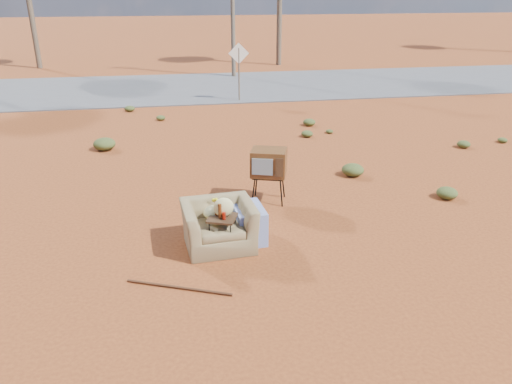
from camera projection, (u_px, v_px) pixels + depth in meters
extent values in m
plane|color=brown|center=(251.00, 259.00, 8.24)|extent=(140.00, 140.00, 0.00)
cube|color=#565659|center=(196.00, 87.00, 21.87)|extent=(140.00, 7.00, 0.04)
imported|color=olive|center=(218.00, 218.00, 8.46)|extent=(1.26, 0.88, 1.05)
ellipsoid|color=#CAC37B|center=(215.00, 213.00, 8.47)|extent=(0.38, 0.38, 0.22)
ellipsoid|color=#CAC37B|center=(224.00, 207.00, 8.19)|extent=(0.33, 0.17, 0.33)
cube|color=navy|center=(249.00, 223.00, 8.78)|extent=(0.57, 0.82, 0.61)
cube|color=black|center=(269.00, 176.00, 10.23)|extent=(0.74, 0.64, 0.03)
cylinder|color=black|center=(253.00, 192.00, 10.17)|extent=(0.04, 0.04, 0.56)
cylinder|color=black|center=(281.00, 193.00, 10.10)|extent=(0.04, 0.04, 0.56)
cylinder|color=black|center=(256.00, 184.00, 10.58)|extent=(0.04, 0.04, 0.56)
cylinder|color=black|center=(283.00, 185.00, 10.50)|extent=(0.04, 0.04, 0.56)
cube|color=#5E3217|center=(269.00, 162.00, 10.12)|extent=(0.83, 0.73, 0.54)
cube|color=gray|center=(262.00, 167.00, 9.87)|extent=(0.40, 0.15, 0.34)
cube|color=#472D19|center=(279.00, 168.00, 9.83)|extent=(0.16, 0.07, 0.38)
cube|color=#372314|center=(222.00, 218.00, 8.24)|extent=(0.57, 0.57, 0.04)
cylinder|color=black|center=(210.00, 239.00, 8.23)|extent=(0.02, 0.02, 0.62)
cylinder|color=black|center=(231.00, 241.00, 8.17)|extent=(0.02, 0.02, 0.62)
cylinder|color=black|center=(215.00, 229.00, 8.55)|extent=(0.02, 0.02, 0.62)
cylinder|color=black|center=(235.00, 231.00, 8.50)|extent=(0.02, 0.02, 0.62)
cylinder|color=#52250D|center=(216.00, 209.00, 8.25)|extent=(0.06, 0.06, 0.23)
cylinder|color=#52250D|center=(220.00, 212.00, 8.13)|extent=(0.06, 0.06, 0.25)
cylinder|color=#235327|center=(229.00, 209.00, 8.26)|extent=(0.05, 0.05, 0.21)
cylinder|color=red|center=(224.00, 216.00, 8.12)|extent=(0.06, 0.06, 0.12)
cylinder|color=silver|center=(216.00, 210.00, 8.36)|extent=(0.07, 0.07, 0.12)
ellipsoid|color=yellow|center=(216.00, 201.00, 8.30)|extent=(0.14, 0.14, 0.11)
cylinder|color=#4A2413|center=(179.00, 288.00, 7.42)|extent=(1.54, 0.69, 0.04)
cylinder|color=brown|center=(239.00, 75.00, 19.00)|extent=(0.06, 0.06, 2.00)
cube|color=silver|center=(239.00, 53.00, 18.69)|extent=(0.78, 0.04, 0.78)
cylinder|color=brown|center=(30.00, 9.00, 25.83)|extent=(0.28, 0.28, 6.00)
ellipsoid|color=#475726|center=(447.00, 193.00, 10.53)|extent=(0.44, 0.44, 0.24)
ellipsoid|color=#475726|center=(104.00, 144.00, 13.61)|extent=(0.60, 0.60, 0.33)
ellipsoid|color=#475726|center=(464.00, 144.00, 13.81)|extent=(0.36, 0.36, 0.20)
ellipsoid|color=#475726|center=(309.00, 122.00, 15.97)|extent=(0.40, 0.40, 0.22)
ellipsoid|color=#475726|center=(161.00, 118.00, 16.61)|extent=(0.30, 0.30, 0.17)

